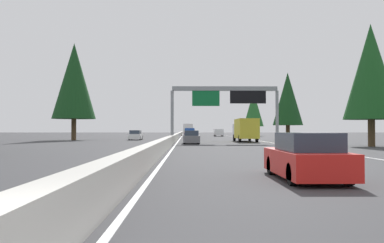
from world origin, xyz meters
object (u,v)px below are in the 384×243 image
Objects in this scene: sedan_mid_center at (306,158)px; conifer_left_near at (74,81)px; oncoming_near at (136,135)px; conifer_right_far at (254,109)px; minivan_mid_left at (219,132)px; sedan_distant_a at (191,138)px; pickup_mid_right at (190,133)px; bus_near_right at (188,129)px; conifer_right_near at (371,72)px; sedan_far_right at (188,133)px; sign_gantry_overhead at (226,98)px; box_truck_near_center at (245,129)px; conifer_right_mid at (288,99)px.

conifer_left_near is (47.33, 20.44, 8.08)m from sedan_mid_center.
oncoming_near is 41.88m from conifer_right_far.
minivan_mid_left reaches higher than oncoming_near.
sedan_distant_a is 0.41× the size of conifer_right_far.
pickup_mid_right is 0.49× the size of bus_near_right.
pickup_mid_right is 0.49× the size of conifer_right_near.
sedan_far_right is (83.00, 3.47, 0.00)m from sedan_mid_center.
conifer_right_near reaches higher than sedan_far_right.
sign_gantry_overhead reaches higher than box_truck_near_center.
pickup_mid_right is 33.60m from bus_near_right.
conifer_right_near reaches higher than bus_near_right.
pickup_mid_right is at bearing -43.43° from conifer_left_near.
bus_near_right reaches higher than minivan_mid_left.
conifer_right_near is (-9.95, -12.54, 1.69)m from sign_gantry_overhead.
conifer_right_mid is at bearing -139.99° from pickup_mid_right.
conifer_right_near is (-40.79, -16.62, 6.05)m from pickup_mid_right.
conifer_left_near reaches higher than box_truck_near_center.
conifer_right_far reaches higher than bus_near_right.
sedan_far_right is 0.31× the size of conifer_left_near.
sign_gantry_overhead is at bearing -172.47° from pickup_mid_right.
minivan_mid_left is at bearing -7.95° from sedan_distant_a.
conifer_right_mid is at bearing -38.36° from sign_gantry_overhead.
minivan_mid_left is 18.64m from bus_near_right.
pickup_mid_right is 0.39× the size of conifer_left_near.
conifer_right_near is at bearing -170.34° from minivan_mid_left.
sedan_mid_center is 0.38× the size of bus_near_right.
box_truck_near_center is 1.93× the size of oncoming_near.
pickup_mid_right reaches higher than oncoming_near.
conifer_left_near is (-35.74, 32.50, 2.25)m from conifer_right_far.
sedan_mid_center is 52.19m from conifer_left_near.
conifer_right_far is (1.17, -8.39, 5.56)m from minivan_mid_left.
conifer_right_mid is (-34.94, -14.92, 5.50)m from sedan_far_right.
sedan_mid_center and oncoming_near have the same top height.
conifer_right_near is at bearing -114.76° from sedan_distant_a.
conifer_right_mid is at bearing -43.19° from sedan_distant_a.
conifer_right_far is (83.07, -12.07, 5.83)m from sedan_mid_center.
box_truck_near_center is 18.93m from conifer_right_near.
conifer_right_mid is (48.07, -11.45, 5.50)m from sedan_mid_center.
sign_gantry_overhead is at bearing -176.19° from bus_near_right.
conifer_right_mid is 0.71× the size of conifer_left_near.
pickup_mid_right is at bearing 7.53° from sign_gantry_overhead.
box_truck_near_center reaches higher than pickup_mid_right.
conifer_right_mid is (7.86, -7.56, 4.57)m from box_truck_near_center.
bus_near_right is at bearing 16.24° from conifer_right_mid.
sign_gantry_overhead is at bearing 176.60° from minivan_mid_left.
sign_gantry_overhead is at bearing 151.29° from box_truck_near_center.
sedan_far_right is (50.58, 0.23, 0.00)m from sedan_distant_a.
minivan_mid_left is (47.21, -2.81, -4.32)m from sign_gantry_overhead.
sign_gantry_overhead reaches higher than oncoming_near.
oncoming_near is 0.38× the size of conifer_right_near.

